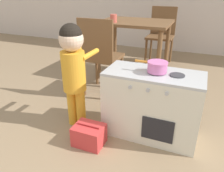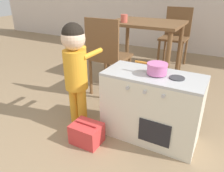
{
  "view_description": "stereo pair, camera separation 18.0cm",
  "coord_description": "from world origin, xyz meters",
  "px_view_note": "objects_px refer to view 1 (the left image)",
  "views": [
    {
      "loc": [
        0.45,
        -0.49,
        1.18
      ],
      "look_at": [
        -0.18,
        1.02,
        0.43
      ],
      "focal_mm": 35.0,
      "sensor_mm": 36.0,
      "label": 1
    },
    {
      "loc": [
        0.61,
        -0.41,
        1.18
      ],
      "look_at": [
        -0.18,
        1.02,
        0.43
      ],
      "focal_mm": 35.0,
      "sensor_mm": 36.0,
      "label": 2
    }
  ],
  "objects_px": {
    "play_kitchen": "(152,104)",
    "dining_chair_near": "(100,55)",
    "child_figure": "(73,63)",
    "dining_chair_far": "(161,34)",
    "dining_table": "(135,30)",
    "toy_basket": "(89,135)",
    "toy_pot": "(157,66)",
    "cup_on_table": "(113,18)"
  },
  "relations": [
    {
      "from": "toy_pot",
      "to": "cup_on_table",
      "type": "relative_size",
      "value": 2.6
    },
    {
      "from": "toy_pot",
      "to": "cup_on_table",
      "type": "bearing_deg",
      "value": 126.84
    },
    {
      "from": "toy_pot",
      "to": "dining_table",
      "type": "bearing_deg",
      "value": 114.2
    },
    {
      "from": "play_kitchen",
      "to": "cup_on_table",
      "type": "height_order",
      "value": "cup_on_table"
    },
    {
      "from": "child_figure",
      "to": "cup_on_table",
      "type": "relative_size",
      "value": 9.4
    },
    {
      "from": "cup_on_table",
      "to": "dining_chair_far",
      "type": "bearing_deg",
      "value": 63.72
    },
    {
      "from": "play_kitchen",
      "to": "dining_chair_near",
      "type": "bearing_deg",
      "value": 143.48
    },
    {
      "from": "dining_chair_far",
      "to": "toy_basket",
      "type": "bearing_deg",
      "value": 87.54
    },
    {
      "from": "dining_chair_near",
      "to": "dining_chair_far",
      "type": "relative_size",
      "value": 1.0
    },
    {
      "from": "dining_table",
      "to": "cup_on_table",
      "type": "height_order",
      "value": "cup_on_table"
    },
    {
      "from": "child_figure",
      "to": "toy_basket",
      "type": "relative_size",
      "value": 3.84
    },
    {
      "from": "play_kitchen",
      "to": "dining_chair_far",
      "type": "distance_m",
      "value": 2.0
    },
    {
      "from": "toy_pot",
      "to": "child_figure",
      "type": "xyz_separation_m",
      "value": [
        -0.67,
        -0.12,
        -0.03
      ]
    },
    {
      "from": "dining_table",
      "to": "dining_chair_far",
      "type": "distance_m",
      "value": 0.75
    },
    {
      "from": "toy_pot",
      "to": "dining_chair_far",
      "type": "relative_size",
      "value": 0.29
    },
    {
      "from": "dining_chair_far",
      "to": "play_kitchen",
      "type": "bearing_deg",
      "value": 99.27
    },
    {
      "from": "toy_basket",
      "to": "dining_chair_near",
      "type": "xyz_separation_m",
      "value": [
        -0.3,
        0.86,
        0.39
      ]
    },
    {
      "from": "play_kitchen",
      "to": "toy_basket",
      "type": "relative_size",
      "value": 3.19
    },
    {
      "from": "dining_chair_far",
      "to": "dining_chair_near",
      "type": "bearing_deg",
      "value": 74.59
    },
    {
      "from": "dining_table",
      "to": "dining_chair_near",
      "type": "bearing_deg",
      "value": -102.6
    },
    {
      "from": "play_kitchen",
      "to": "dining_chair_far",
      "type": "xyz_separation_m",
      "value": [
        -0.32,
        1.97,
        0.19
      ]
    },
    {
      "from": "dining_chair_far",
      "to": "cup_on_table",
      "type": "distance_m",
      "value": 1.07
    },
    {
      "from": "play_kitchen",
      "to": "dining_chair_far",
      "type": "height_order",
      "value": "dining_chair_far"
    },
    {
      "from": "dining_table",
      "to": "dining_chair_far",
      "type": "bearing_deg",
      "value": 71.71
    },
    {
      "from": "toy_pot",
      "to": "child_figure",
      "type": "distance_m",
      "value": 0.68
    },
    {
      "from": "child_figure",
      "to": "dining_chair_near",
      "type": "xyz_separation_m",
      "value": [
        -0.06,
        0.65,
        -0.12
      ]
    },
    {
      "from": "play_kitchen",
      "to": "toy_pot",
      "type": "height_order",
      "value": "toy_pot"
    },
    {
      "from": "child_figure",
      "to": "dining_table",
      "type": "bearing_deg",
      "value": 85.88
    },
    {
      "from": "dining_chair_far",
      "to": "cup_on_table",
      "type": "relative_size",
      "value": 9.02
    },
    {
      "from": "cup_on_table",
      "to": "dining_chair_near",
      "type": "bearing_deg",
      "value": -83.99
    },
    {
      "from": "play_kitchen",
      "to": "dining_chair_near",
      "type": "xyz_separation_m",
      "value": [
        -0.72,
        0.53,
        0.19
      ]
    },
    {
      "from": "child_figure",
      "to": "play_kitchen",
      "type": "bearing_deg",
      "value": 10.52
    },
    {
      "from": "toy_pot",
      "to": "dining_chair_far",
      "type": "height_order",
      "value": "dining_chair_far"
    },
    {
      "from": "play_kitchen",
      "to": "toy_basket",
      "type": "distance_m",
      "value": 0.57
    },
    {
      "from": "child_figure",
      "to": "dining_chair_far",
      "type": "distance_m",
      "value": 2.12
    },
    {
      "from": "toy_pot",
      "to": "play_kitchen",
      "type": "bearing_deg",
      "value": -178.39
    },
    {
      "from": "toy_pot",
      "to": "dining_chair_near",
      "type": "relative_size",
      "value": 0.29
    },
    {
      "from": "play_kitchen",
      "to": "dining_chair_far",
      "type": "bearing_deg",
      "value": 99.27
    },
    {
      "from": "toy_basket",
      "to": "cup_on_table",
      "type": "height_order",
      "value": "cup_on_table"
    },
    {
      "from": "dining_chair_near",
      "to": "dining_chair_far",
      "type": "bearing_deg",
      "value": 74.59
    },
    {
      "from": "toy_pot",
      "to": "dining_chair_near",
      "type": "xyz_separation_m",
      "value": [
        -0.73,
        0.53,
        -0.14
      ]
    },
    {
      "from": "play_kitchen",
      "to": "cup_on_table",
      "type": "xyz_separation_m",
      "value": [
        -0.77,
        1.05,
        0.52
      ]
    }
  ]
}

